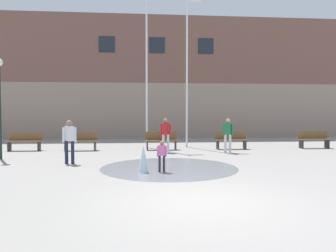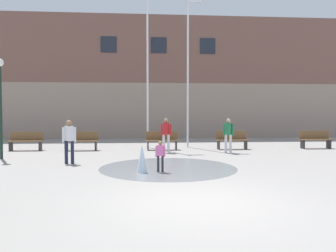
{
  "view_description": "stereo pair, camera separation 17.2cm",
  "coord_description": "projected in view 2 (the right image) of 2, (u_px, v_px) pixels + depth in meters",
  "views": [
    {
      "loc": [
        -1.32,
        -6.7,
        1.89
      ],
      "look_at": [
        -0.09,
        6.93,
        1.3
      ],
      "focal_mm": 35.0,
      "sensor_mm": 36.0,
      "label": 1
    },
    {
      "loc": [
        -1.15,
        -6.72,
        1.89
      ],
      "look_at": [
        -0.09,
        6.93,
        1.3
      ],
      "focal_mm": 35.0,
      "sensor_mm": 36.0,
      "label": 2
    }
  ],
  "objects": [
    {
      "name": "adult_near_bench",
      "position": [
        166.0,
        133.0,
        15.18
      ],
      "size": [
        0.5,
        0.39,
        1.59
      ],
      "rotation": [
        0.0,
        0.0,
        1.19
      ],
      "color": "silver",
      "rests_on": "ground"
    },
    {
      "name": "library_building",
      "position": [
        157.0,
        81.0,
        26.17
      ],
      "size": [
        36.0,
        6.05,
        8.76
      ],
      "color": "gray",
      "rests_on": "ground"
    },
    {
      "name": "child_with_pink_shirt",
      "position": [
        160.0,
        154.0,
        10.25
      ],
      "size": [
        0.31,
        0.19,
        0.99
      ],
      "rotation": [
        0.0,
        0.0,
        2.77
      ],
      "color": "#28282D",
      "rests_on": "ground"
    },
    {
      "name": "flagpole_right",
      "position": [
        188.0,
        62.0,
        17.34
      ],
      "size": [
        0.8,
        0.1,
        8.52
      ],
      "color": "silver",
      "rests_on": "ground"
    },
    {
      "name": "park_bench_left_of_flagpoles",
      "position": [
        82.0,
        141.0,
        16.03
      ],
      "size": [
        1.6,
        0.44,
        0.91
      ],
      "color": "#28282D",
      "rests_on": "ground"
    },
    {
      "name": "ground_plane",
      "position": [
        198.0,
        202.0,
        6.86
      ],
      "size": [
        100.0,
        100.0,
        0.0
      ],
      "primitive_type": "plane",
      "color": "gray"
    },
    {
      "name": "flagpole_left",
      "position": [
        148.0,
        59.0,
        17.16
      ],
      "size": [
        0.8,
        0.1,
        8.83
      ],
      "color": "silver",
      "rests_on": "ground"
    },
    {
      "name": "park_bench_far_left",
      "position": [
        26.0,
        141.0,
        16.01
      ],
      "size": [
        1.6,
        0.44,
        0.91
      ],
      "color": "#28282D",
      "rests_on": "ground"
    },
    {
      "name": "lamp_post_left_lane",
      "position": [
        0.0,
        94.0,
        13.07
      ],
      "size": [
        0.32,
        0.32,
        4.02
      ],
      "color": "#192D23",
      "rests_on": "ground"
    },
    {
      "name": "park_bench_under_right_flagpole",
      "position": [
        232.0,
        140.0,
        16.57
      ],
      "size": [
        1.6,
        0.44,
        0.91
      ],
      "color": "#28282D",
      "rests_on": "ground"
    },
    {
      "name": "splash_fountain",
      "position": [
        159.0,
        164.0,
        10.76
      ],
      "size": [
        4.64,
        4.64,
        0.87
      ],
      "color": "gray",
      "rests_on": "ground"
    },
    {
      "name": "park_bench_far_right",
      "position": [
        315.0,
        139.0,
        16.92
      ],
      "size": [
        1.6,
        0.44,
        0.91
      ],
      "color": "#28282D",
      "rests_on": "ground"
    },
    {
      "name": "adult_in_red",
      "position": [
        228.0,
        133.0,
        15.1
      ],
      "size": [
        0.5,
        0.38,
        1.59
      ],
      "rotation": [
        0.0,
        0.0,
        0.74
      ],
      "color": "silver",
      "rests_on": "ground"
    },
    {
      "name": "adult_watching",
      "position": [
        69.0,
        138.0,
        11.9
      ],
      "size": [
        0.5,
        0.39,
        1.59
      ],
      "rotation": [
        0.0,
        0.0,
        -0.89
      ],
      "color": "#1E233D",
      "rests_on": "ground"
    },
    {
      "name": "park_bench_under_left_flagpole",
      "position": [
        162.0,
        140.0,
        16.32
      ],
      "size": [
        1.6,
        0.44,
        0.91
      ],
      "color": "#28282D",
      "rests_on": "ground"
    }
  ]
}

